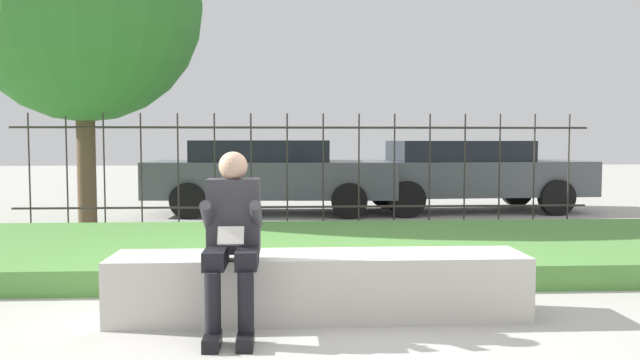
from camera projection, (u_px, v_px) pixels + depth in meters
name	position (u px, v px, depth m)	size (l,w,h in m)	color
ground_plane	(324.00, 317.00, 4.87)	(60.00, 60.00, 0.00)	#B2AFA8
stone_bench	(319.00, 289.00, 4.85)	(3.20, 0.59, 0.50)	beige
person_seated_reader	(233.00, 233.00, 4.45)	(0.42, 0.73, 1.30)	black
grass_berm	(312.00, 250.00, 7.20)	(10.81, 3.29, 0.24)	#569342
iron_fence	(305.00, 169.00, 9.53)	(8.81, 0.03, 1.79)	#332D28
car_parked_right	(465.00, 173.00, 12.08)	(4.67, 2.13, 1.37)	#4C5156
car_parked_center	(270.00, 174.00, 11.77)	(4.67, 2.08, 1.38)	#4C5156
tree_behind_fence	(83.00, 3.00, 9.66)	(3.69, 3.69, 5.35)	brown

